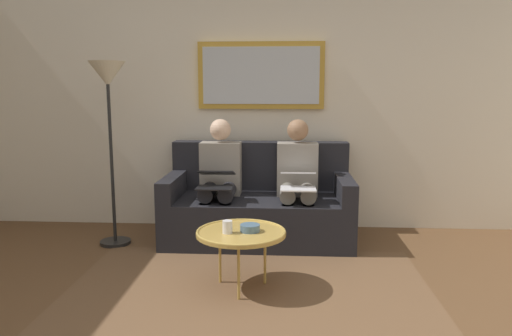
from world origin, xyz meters
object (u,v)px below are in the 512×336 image
couch (259,206)px  cup (227,227)px  framed_mirror (261,75)px  standing_lamp (108,94)px  person_left (297,177)px  laptop_white (298,180)px  person_right (220,176)px  laptop_black (216,179)px  bowl (250,228)px  coffee_table (241,233)px

couch → cup: size_ratio=19.29×
framed_mirror → standing_lamp: bearing=26.5°
person_left → laptop_white: (0.00, 0.25, 0.02)m
person_right → framed_mirror: bearing=-128.5°
laptop_white → laptop_black: (0.73, -0.00, -0.00)m
framed_mirror → bowl: bearing=90.2°
person_left → laptop_black: (0.73, 0.24, 0.02)m
framed_mirror → standing_lamp: (1.32, 0.66, -0.18)m
couch → bowl: couch is taller
laptop_white → person_right: bearing=-18.6°
cup → bowl: (-0.15, -0.05, -0.02)m
bowl → laptop_black: laptop_black is taller
bowl → framed_mirror: bearing=-89.8°
coffee_table → cup: cup is taller
couch → cup: couch is taller
couch → cup: bearing=83.3°
person_right → laptop_black: bearing=90.0°
cup → person_right: 1.22m
couch → person_right: size_ratio=1.52×
framed_mirror → cup: size_ratio=13.96×
bowl → standing_lamp: size_ratio=0.08×
cup → couch: bearing=-96.7°
person_left → laptop_black: size_ratio=3.25×
cup → laptop_black: bearing=-77.2°
standing_lamp → person_left: bearing=-173.3°
standing_lamp → laptop_white: bearing=178.4°
couch → standing_lamp: bearing=11.4°
coffee_table → bowl: size_ratio=4.54×
couch → framed_mirror: size_ratio=1.38×
framed_mirror → person_right: size_ratio=1.10×
coffee_table → standing_lamp: 1.85m
coffee_table → laptop_black: bearing=-71.3°
person_left → coffee_table: bearing=69.9°
coffee_table → person_right: person_right is taller
cup → laptop_white: laptop_white is taller
couch → framed_mirror: (0.00, -0.39, 1.24)m
cup → laptop_white: size_ratio=0.25×
person_left → standing_lamp: size_ratio=0.69×
laptop_black → bowl: bearing=112.3°
laptop_white → standing_lamp: (1.68, -0.05, 0.74)m
bowl → person_left: size_ratio=0.12×
couch → person_right: bearing=10.6°
laptop_white → bowl: bearing=68.2°
couch → cup: (0.15, 1.26, 0.16)m
person_right → coffee_table: bearing=104.9°
person_left → standing_lamp: bearing=6.7°
cup → laptop_black: 0.99m
couch → coffee_table: 1.22m
couch → framed_mirror: 1.30m
laptop_white → standing_lamp: bearing=-1.6°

